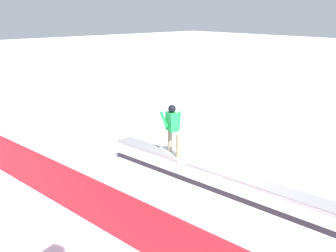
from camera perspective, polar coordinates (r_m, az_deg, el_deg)
The scene contains 4 objects.
ground_plane at distance 11.10m, azimuth 6.89°, elevation -8.96°, with size 120.00×120.00×0.00m, color white.
grind_box at distance 10.98m, azimuth 6.94°, elevation -7.59°, with size 7.67×1.00×0.64m.
snowboarder at distance 11.67m, azimuth 0.63°, elevation -0.22°, with size 1.55×0.73×1.42m.
safety_fence at distance 8.88m, azimuth -7.37°, elevation -11.71°, with size 11.48×0.06×1.09m, color red.
Camera 1 is at (-6.54, 7.69, 4.61)m, focal length 44.46 mm.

